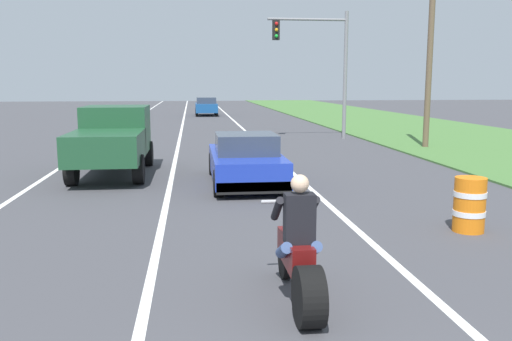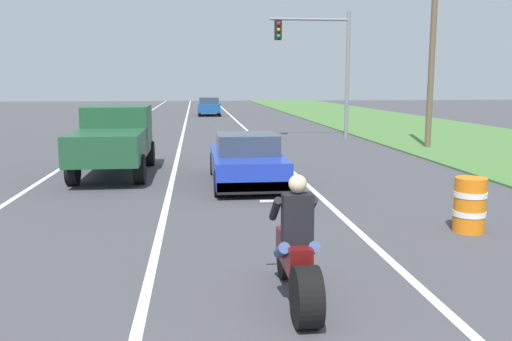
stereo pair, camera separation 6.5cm
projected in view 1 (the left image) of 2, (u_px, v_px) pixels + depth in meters
name	position (u px, v px, depth m)	size (l,w,h in m)	color
lane_stripe_left_solid	(87.00, 150.00, 21.83)	(0.14, 120.00, 0.01)	white
lane_stripe_right_solid	(264.00, 148.00, 22.66)	(0.14, 120.00, 0.01)	white
lane_stripe_centre_dashed	(177.00, 149.00, 22.24)	(0.14, 120.00, 0.01)	white
grass_verge_right	(492.00, 144.00, 23.83)	(10.00, 120.00, 0.06)	#477538
motorcycle_with_rider	(299.00, 258.00, 6.55)	(0.70, 2.21, 1.62)	black
sports_car_blue	(246.00, 161.00, 14.46)	(1.84, 4.30, 1.37)	#1E38B2
pickup_truck_left_lane_dark_green	(113.00, 137.00, 15.86)	(2.02, 4.80, 1.98)	#1E4C2D
traffic_light_mast_near	(322.00, 56.00, 25.58)	(3.84, 0.34, 6.00)	gray
utility_pole_roadside	(431.00, 40.00, 21.86)	(0.24, 0.24, 8.78)	brown
construction_barrel_nearest	(469.00, 204.00, 9.85)	(0.58, 0.58, 1.00)	orange
distant_car_far_ahead	(206.00, 106.00, 44.83)	(1.80, 4.00, 1.50)	#194C8C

